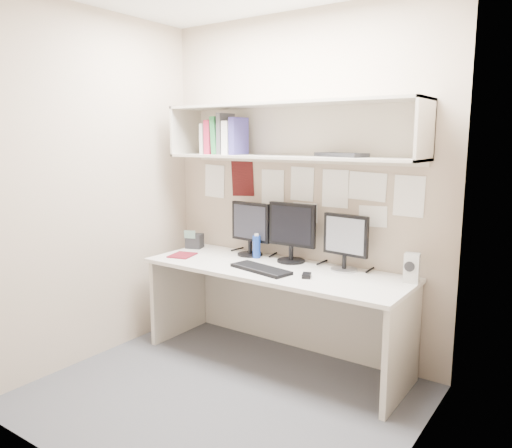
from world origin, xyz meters
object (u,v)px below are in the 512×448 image
Objects in this scene: desk at (275,315)px; desk_phone at (194,241)px; monitor_right at (345,240)px; monitor_left at (251,226)px; speaker at (412,268)px; maroon_notebook at (182,255)px; monitor_center at (292,230)px; keyboard at (261,269)px.

desk_phone reaches higher than desk.
monitor_right reaches higher than desk.
desk is 4.94× the size of monitor_right.
monitor_left reaches higher than speaker.
maroon_notebook is at bearing 179.54° from speaker.
desk is 0.90m from maroon_notebook.
speaker is 0.91× the size of maroon_notebook.
speaker is 1.18× the size of desk_phone.
desk is 0.65m from monitor_center.
keyboard is (-0.04, -0.14, 0.38)m from desk.
speaker is (1.32, -0.02, -0.14)m from monitor_left.
monitor_center reaches higher than maroon_notebook.
monitor_left reaches higher than keyboard.
keyboard is 0.94m from desk_phone.
speaker reaches higher than desk_phone.
monitor_left is 0.90× the size of keyboard.
monitor_center is 2.15× the size of maroon_notebook.
keyboard reaches higher than desk.
monitor_left is 0.83m from monitor_right.
monitor_left is 1.06× the size of monitor_right.
speaker is at bearing -17.97° from desk_phone.
monitor_right is 0.51m from speaker.
monitor_left reaches higher than desk_phone.
keyboard is at bearing -37.33° from desk_phone.
desk is 4.19× the size of keyboard.
monitor_right is 1.39m from desk_phone.
desk_phone is at bearing -177.26° from monitor_center.
keyboard is at bearing -41.86° from monitor_left.
monitor_right is at bearing 25.92° from desk.
monitor_center reaches higher than speaker.
monitor_center is at bearing 87.95° from desk.
desk is at bearing -179.01° from speaker.
monitor_right is 2.11× the size of speaker.
monitor_left is at bearing 168.22° from speaker.
desk is 12.29× the size of desk_phone.
monitor_left is at bearing 145.69° from keyboard.
monitor_right is 2.49× the size of desk_phone.
speaker is 1.78m from maroon_notebook.
monitor_left is 0.60m from maroon_notebook.
monitor_center is at bearing 8.27° from maroon_notebook.
monitor_center is 0.95× the size of keyboard.
keyboard is 2.26× the size of maroon_notebook.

